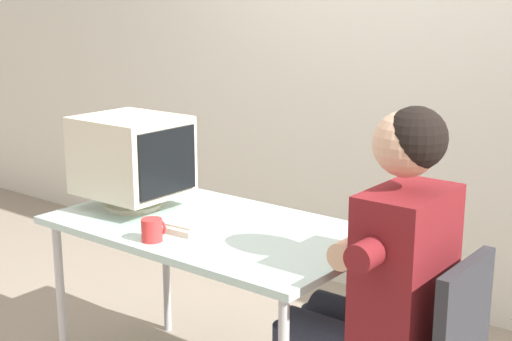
{
  "coord_description": "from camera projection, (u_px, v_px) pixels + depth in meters",
  "views": [
    {
      "loc": [
        1.78,
        -1.99,
        1.61
      ],
      "look_at": [
        0.22,
        0.0,
        0.99
      ],
      "focal_mm": 50.21,
      "sensor_mm": 36.0,
      "label": 1
    }
  ],
  "objects": [
    {
      "name": "person_seated",
      "position": [
        378.0,
        277.0,
        2.36
      ],
      "size": [
        0.69,
        0.57,
        1.29
      ],
      "color": "maroon",
      "rests_on": "ground_plane"
    },
    {
      "name": "crt_monitor",
      "position": [
        132.0,
        156.0,
        2.96
      ],
      "size": [
        0.42,
        0.36,
        0.39
      ],
      "color": "beige",
      "rests_on": "desk"
    },
    {
      "name": "wall_back",
      "position": [
        444.0,
        20.0,
        3.51
      ],
      "size": [
        8.0,
        0.1,
        3.0
      ],
      "primitive_type": "cube",
      "color": "silver",
      "rests_on": "ground_plane"
    },
    {
      "name": "desk_mug",
      "position": [
        153.0,
        230.0,
        2.6
      ],
      "size": [
        0.08,
        0.09,
        0.08
      ],
      "color": "red",
      "rests_on": "desk"
    },
    {
      "name": "keyboard",
      "position": [
        209.0,
        217.0,
        2.84
      ],
      "size": [
        0.19,
        0.46,
        0.03
      ],
      "color": "beige",
      "rests_on": "desk"
    },
    {
      "name": "desk",
      "position": [
        212.0,
        239.0,
        2.81
      ],
      "size": [
        1.27,
        0.74,
        0.74
      ],
      "color": "#B7B7BC",
      "rests_on": "ground_plane"
    }
  ]
}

